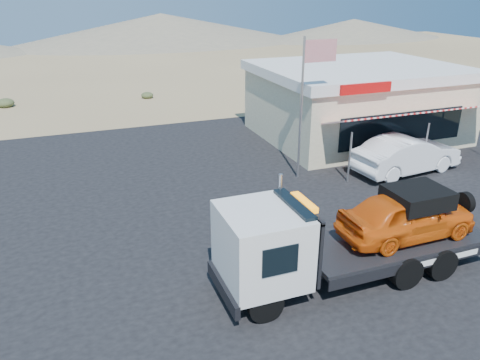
{
  "coord_description": "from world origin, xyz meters",
  "views": [
    {
      "loc": [
        -4.47,
        -12.52,
        7.85
      ],
      "look_at": [
        0.93,
        1.74,
        1.5
      ],
      "focal_mm": 35.0,
      "sensor_mm": 36.0,
      "label": 1
    }
  ],
  "objects": [
    {
      "name": "jerky_store",
      "position": [
        10.5,
        8.97,
        1.99
      ],
      "size": [
        10.4,
        9.97,
        3.9
      ],
      "color": "#BCB28E",
      "rests_on": "asphalt_lot"
    },
    {
      "name": "asphalt_lot",
      "position": [
        2.0,
        3.0,
        0.01
      ],
      "size": [
        32.0,
        24.0,
        0.02
      ],
      "primitive_type": "cube",
      "color": "black",
      "rests_on": "ground"
    },
    {
      "name": "white_sedan",
      "position": [
        9.53,
        3.33,
        0.86
      ],
      "size": [
        5.25,
        2.3,
        1.68
      ],
      "primitive_type": "imported",
      "rotation": [
        0.0,
        0.0,
        1.68
      ],
      "color": "silver",
      "rests_on": "asphalt_lot"
    },
    {
      "name": "ground",
      "position": [
        0.0,
        0.0,
        0.0
      ],
      "size": [
        120.0,
        120.0,
        0.0
      ],
      "primitive_type": "plane",
      "color": "#8D7450",
      "rests_on": "ground"
    },
    {
      "name": "distant_hills",
      "position": [
        -9.77,
        55.14,
        1.89
      ],
      "size": [
        126.0,
        48.0,
        4.2
      ],
      "color": "#726B59",
      "rests_on": "ground"
    },
    {
      "name": "tow_truck",
      "position": [
        2.53,
        -2.84,
        1.46
      ],
      "size": [
        8.08,
        2.4,
        2.7
      ],
      "color": "black",
      "rests_on": "asphalt_lot"
    },
    {
      "name": "flagpole",
      "position": [
        4.93,
        4.5,
        3.76
      ],
      "size": [
        1.55,
        0.1,
        6.0
      ],
      "color": "#99999E",
      "rests_on": "asphalt_lot"
    }
  ]
}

